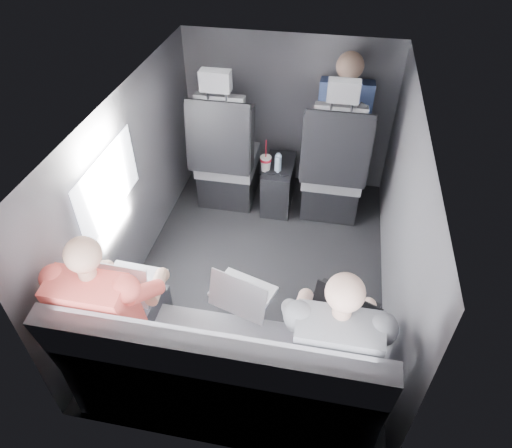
% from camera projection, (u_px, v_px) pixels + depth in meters
% --- Properties ---
extents(floor, '(2.60, 2.60, 0.00)m').
position_uv_depth(floor, '(260.00, 273.00, 3.43)').
color(floor, black).
rests_on(floor, ground).
extents(ceiling, '(2.60, 2.60, 0.00)m').
position_uv_depth(ceiling, '(261.00, 106.00, 2.56)').
color(ceiling, '#B2B2AD').
rests_on(ceiling, panel_back).
extents(panel_left, '(0.02, 2.60, 1.35)m').
position_uv_depth(panel_left, '(132.00, 186.00, 3.13)').
color(panel_left, '#56565B').
rests_on(panel_left, floor).
extents(panel_right, '(0.02, 2.60, 1.35)m').
position_uv_depth(panel_right, '(401.00, 218.00, 2.87)').
color(panel_right, '#56565B').
rests_on(panel_right, floor).
extents(panel_front, '(1.80, 0.02, 1.35)m').
position_uv_depth(panel_front, '(288.00, 112.00, 3.97)').
color(panel_front, '#56565B').
rests_on(panel_front, floor).
extents(panel_back, '(1.80, 0.02, 1.35)m').
position_uv_depth(panel_back, '(207.00, 376.00, 2.02)').
color(panel_back, '#56565B').
rests_on(panel_back, floor).
extents(side_window, '(0.02, 0.75, 0.42)m').
position_uv_depth(side_window, '(109.00, 185.00, 2.75)').
color(side_window, white).
rests_on(side_window, panel_left).
extents(seatbelt, '(0.35, 0.11, 0.59)m').
position_uv_depth(seatbelt, '(337.00, 141.00, 3.35)').
color(seatbelt, black).
rests_on(seatbelt, front_seat_right).
extents(front_seat_left, '(0.52, 0.58, 1.26)m').
position_uv_depth(front_seat_left, '(226.00, 162.00, 3.87)').
color(front_seat_left, black).
rests_on(front_seat_left, floor).
extents(front_seat_right, '(0.52, 0.58, 1.26)m').
position_uv_depth(front_seat_right, '(333.00, 173.00, 3.74)').
color(front_seat_right, black).
rests_on(front_seat_right, floor).
extents(center_console, '(0.24, 0.48, 0.41)m').
position_uv_depth(center_console, '(279.00, 184.00, 3.96)').
color(center_console, black).
rests_on(center_console, floor).
extents(rear_bench, '(1.60, 0.57, 0.92)m').
position_uv_depth(rear_bench, '(224.00, 374.00, 2.44)').
color(rear_bench, slate).
rests_on(rear_bench, floor).
extents(soda_cup, '(0.09, 0.09, 0.28)m').
position_uv_depth(soda_cup, '(266.00, 163.00, 3.73)').
color(soda_cup, white).
rests_on(soda_cup, center_console).
extents(water_bottle, '(0.06, 0.06, 0.17)m').
position_uv_depth(water_bottle, '(278.00, 163.00, 3.72)').
color(water_bottle, '#9BB9D2').
rests_on(water_bottle, center_console).
extents(laptop_white, '(0.34, 0.32, 0.24)m').
position_uv_depth(laptop_white, '(128.00, 282.00, 2.51)').
color(laptop_white, silver).
rests_on(laptop_white, passenger_rear_left).
extents(laptop_silver, '(0.38, 0.38, 0.23)m').
position_uv_depth(laptop_silver, '(241.00, 293.00, 2.45)').
color(laptop_silver, silver).
rests_on(laptop_silver, rear_bench).
extents(laptop_black, '(0.41, 0.43, 0.25)m').
position_uv_depth(laptop_black, '(343.00, 308.00, 2.37)').
color(laptop_black, black).
rests_on(laptop_black, passenger_rear_right).
extents(passenger_rear_left, '(0.48, 0.60, 1.18)m').
position_uv_depth(passenger_rear_left, '(115.00, 307.00, 2.40)').
color(passenger_rear_left, '#333338').
rests_on(passenger_rear_left, rear_bench).
extents(passenger_rear_right, '(0.47, 0.60, 1.18)m').
position_uv_depth(passenger_rear_right, '(334.00, 342.00, 2.24)').
color(passenger_rear_right, navy).
rests_on(passenger_rear_right, rear_bench).
extents(passenger_front_right, '(0.42, 0.42, 0.88)m').
position_uv_depth(passenger_front_right, '(343.00, 119.00, 3.70)').
color(passenger_front_right, navy).
rests_on(passenger_front_right, front_seat_right).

